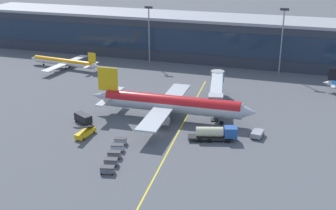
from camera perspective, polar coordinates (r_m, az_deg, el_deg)
name	(u,v)px	position (r m, az deg, el deg)	size (l,w,h in m)	color
ground_plane	(157,133)	(101.41, -1.41, -3.69)	(700.00, 700.00, 0.00)	#515459
apron_lead_in_line	(178,132)	(101.89, 1.36, -3.56)	(0.30, 80.00, 0.01)	yellow
terminal_building	(172,35)	(167.81, 0.48, 9.13)	(156.89, 20.22, 15.81)	#2D333D
main_airliner	(171,104)	(107.51, 0.38, 0.17)	(42.27, 33.32, 12.11)	#B2B7BC
jet_bridge	(217,87)	(117.23, 6.39, 2.34)	(7.70, 23.91, 6.82)	#B2B7BC
fuel_tanker	(216,133)	(97.69, 6.29, -3.69)	(11.07, 5.41, 3.25)	#232326
crew_van	(83,118)	(108.31, -11.01, -1.67)	(5.39, 4.27, 2.30)	black
pushback_tug	(257,134)	(101.06, 11.60, -3.70)	(2.76, 4.06, 1.40)	gray
belt_loader	(85,132)	(101.15, -10.76, -3.53)	(2.56, 7.00, 3.49)	yellow
baggage_cart_0	(107,170)	(85.24, -7.92, -8.38)	(2.92, 2.11, 1.48)	#595B60
baggage_cart_1	(111,162)	(87.97, -7.46, -7.37)	(2.92, 2.11, 1.48)	#595B60
baggage_cart_2	(114,154)	(90.72, -7.04, -6.43)	(2.92, 2.11, 1.48)	#595B60
baggage_cart_3	(117,147)	(93.51, -6.64, -5.53)	(2.92, 2.11, 1.48)	#B2B7BC
baggage_cart_4	(120,141)	(96.32, -6.26, -4.69)	(2.92, 2.11, 1.48)	gray
commuter_jet_near	(64,62)	(156.02, -13.45, 5.49)	(28.91, 23.17, 6.66)	white
apron_light_mast_1	(282,36)	(148.03, 14.72, 8.77)	(2.80, 0.50, 21.65)	gray
apron_light_mast_2	(149,30)	(157.39, -2.50, 9.84)	(2.80, 0.50, 20.22)	gray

